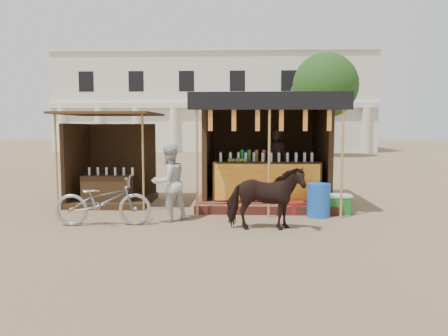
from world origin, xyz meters
TOP-DOWN VIEW (x-y plane):
  - ground at (0.00, 0.00)m, footprint 120.00×120.00m
  - main_stall at (1.02, 3.36)m, footprint 3.60×3.61m
  - secondary_stall at (-3.17, 3.24)m, footprint 2.40×2.40m
  - cow at (0.86, 0.34)m, footprint 1.51×0.72m
  - motorbike at (-2.43, 0.61)m, footprint 1.99×0.86m
  - bystander at (-1.16, 1.12)m, footprint 1.02×1.01m
  - blue_barrel at (2.12, 1.65)m, footprint 0.59×0.59m
  - red_crate at (1.66, 1.99)m, footprint 0.49×0.49m
  - cooler at (2.60, 2.04)m, footprint 0.67×0.48m
  - background_building at (-2.00, 29.94)m, footprint 26.00×7.45m
  - tree at (5.81, 22.14)m, footprint 4.50×4.40m

SIDE VIEW (x-z plane):
  - ground at x=0.00m, z-range 0.00..0.00m
  - red_crate at x=1.66m, z-range 0.00..0.28m
  - cooler at x=2.60m, z-range 0.00..0.46m
  - blue_barrel at x=2.12m, z-range 0.00..0.75m
  - motorbike at x=-2.43m, z-range 0.00..1.02m
  - cow at x=0.86m, z-range 0.00..1.26m
  - bystander at x=-1.16m, z-range 0.00..1.66m
  - secondary_stall at x=-3.17m, z-range -0.34..2.04m
  - main_stall at x=1.02m, z-range -0.36..2.42m
  - background_building at x=-2.00m, z-range -0.11..8.07m
  - tree at x=5.81m, z-range 1.13..8.13m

